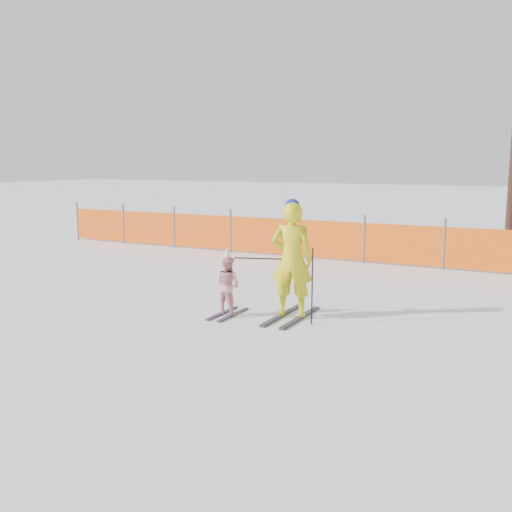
{
  "coord_description": "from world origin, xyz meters",
  "views": [
    {
      "loc": [
        4.47,
        -8.05,
        2.59
      ],
      "look_at": [
        0.0,
        0.5,
        1.0
      ],
      "focal_mm": 40.0,
      "sensor_mm": 36.0,
      "label": 1
    }
  ],
  "objects": [
    {
      "name": "child",
      "position": [
        -0.36,
        0.14,
        0.53
      ],
      "size": [
        0.52,
        0.98,
        1.17
      ],
      "color": "black",
      "rests_on": "ground"
    },
    {
      "name": "ground",
      "position": [
        0.0,
        0.0,
        0.0
      ],
      "size": [
        120.0,
        120.0,
        0.0
      ],
      "primitive_type": "plane",
      "color": "white",
      "rests_on": "ground"
    },
    {
      "name": "safety_fence",
      "position": [
        -2.01,
        6.21,
        0.56
      ],
      "size": [
        15.8,
        0.06,
        1.25
      ],
      "color": "#595960",
      "rests_on": "ground"
    },
    {
      "name": "adult",
      "position": [
        0.68,
        0.49,
        1.0
      ],
      "size": [
        0.79,
        1.53,
        2.0
      ],
      "color": "black",
      "rests_on": "ground"
    },
    {
      "name": "ski_poles",
      "position": [
        0.74,
        0.3,
        0.78
      ],
      "size": [
        1.39,
        0.3,
        1.25
      ],
      "color": "black",
      "rests_on": "ground"
    }
  ]
}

